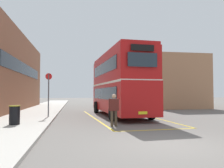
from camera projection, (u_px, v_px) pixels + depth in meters
The scene contains 9 objects.
ground_plane at pixel (108, 111), 21.62m from camera, with size 135.60×135.60×0.00m, color #66605B.
sidewalk_left at pixel (41, 110), 22.91m from camera, with size 4.00×57.60×0.14m, color #B2ADA3.
depot_building_right at pixel (160, 84), 31.50m from camera, with size 6.37×14.84×6.13m.
double_decker_bus at pixel (119, 83), 17.34m from camera, with size 3.35×9.93×4.75m.
single_deck_bus at pixel (122, 94), 32.43m from camera, with size 3.21×8.96×3.02m.
pedestrian_boarding at pixel (114, 108), 11.64m from camera, with size 0.56×0.31×1.68m.
litter_bin at pixel (15, 115), 11.40m from camera, with size 0.55×0.55×0.96m.
bus_stop_sign at pixel (49, 91), 15.31m from camera, with size 0.44×0.10×2.95m.
bay_marking_yellow at pixel (126, 118), 15.41m from camera, with size 5.04×12.07×0.01m.
Camera 1 is at (-3.23, -7.07, 1.71)m, focal length 36.20 mm.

